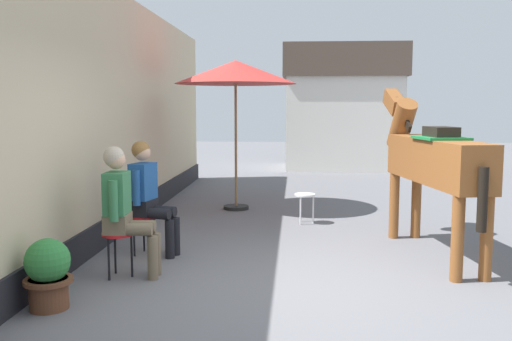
# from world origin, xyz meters

# --- Properties ---
(ground_plane) EXTENTS (40.00, 40.00, 0.00)m
(ground_plane) POSITION_xyz_m (0.00, 3.00, 0.00)
(ground_plane) COLOR slate
(pub_facade_wall) EXTENTS (0.34, 14.00, 3.40)m
(pub_facade_wall) POSITION_xyz_m (-2.55, 1.50, 1.54)
(pub_facade_wall) COLOR #CCB793
(pub_facade_wall) RESTS_ON ground_plane
(distant_cottage) EXTENTS (3.40, 2.60, 3.50)m
(distant_cottage) POSITION_xyz_m (1.40, 11.16, 1.80)
(distant_cottage) COLOR silver
(distant_cottage) RESTS_ON ground_plane
(seated_visitor_near) EXTENTS (0.61, 0.49, 1.39)m
(seated_visitor_near) POSITION_xyz_m (-1.73, 0.35, 0.78)
(seated_visitor_near) COLOR red
(seated_visitor_near) RESTS_ON ground_plane
(seated_visitor_far) EXTENTS (0.61, 0.48, 1.39)m
(seated_visitor_far) POSITION_xyz_m (-1.71, 1.25, 0.78)
(seated_visitor_far) COLOR red
(seated_visitor_far) RESTS_ON ground_plane
(saddled_horse_center) EXTENTS (0.79, 2.98, 2.06)m
(saddled_horse_center) POSITION_xyz_m (1.70, 1.54, 1.16)
(saddled_horse_center) COLOR brown
(saddled_horse_center) RESTS_ON ground_plane
(flower_planter_middle) EXTENTS (0.43, 0.43, 0.64)m
(flower_planter_middle) POSITION_xyz_m (-2.13, -0.63, 0.33)
(flower_planter_middle) COLOR brown
(flower_planter_middle) RESTS_ON ground_plane
(cafe_parasol) EXTENTS (2.10, 2.10, 2.58)m
(cafe_parasol) POSITION_xyz_m (-0.97, 4.36, 2.36)
(cafe_parasol) COLOR black
(cafe_parasol) RESTS_ON ground_plane
(spare_stool_white) EXTENTS (0.32, 0.32, 0.46)m
(spare_stool_white) POSITION_xyz_m (0.21, 3.24, 0.40)
(spare_stool_white) COLOR white
(spare_stool_white) RESTS_ON ground_plane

